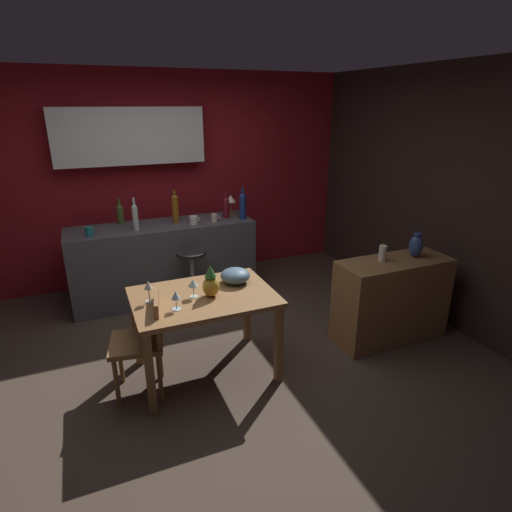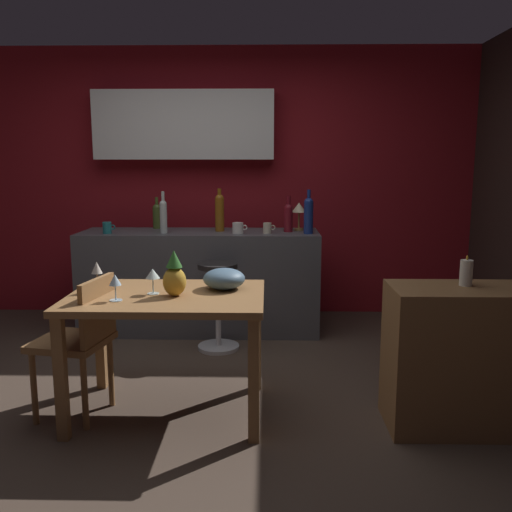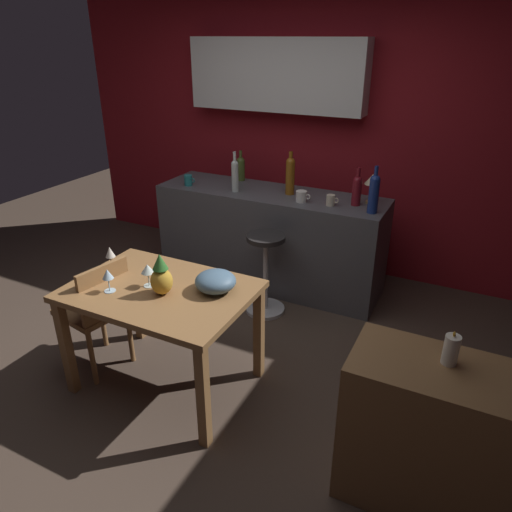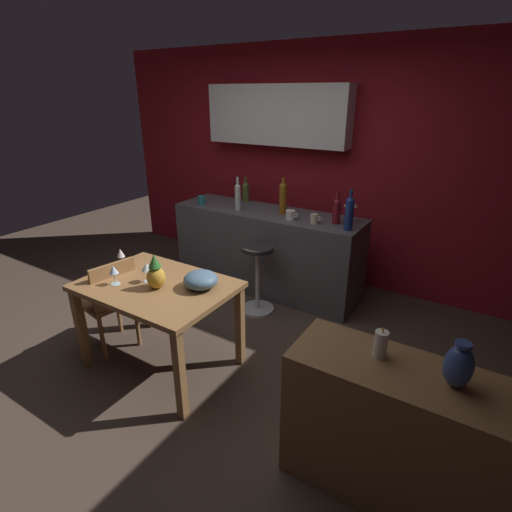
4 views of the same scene
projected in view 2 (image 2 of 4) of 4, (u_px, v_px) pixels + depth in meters
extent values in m
plane|color=#47382D|center=(192.00, 395.00, 3.59)|extent=(9.00, 9.00, 0.00)
cube|color=maroon|center=(218.00, 183.00, 5.44)|extent=(5.20, 0.10, 2.60)
cube|color=white|center=(185.00, 126.00, 5.24)|extent=(1.70, 0.32, 0.64)
cube|color=olive|center=(167.00, 297.00, 3.23)|extent=(1.14, 0.81, 0.04)
cube|color=olive|center=(100.00, 338.00, 3.65)|extent=(0.06, 0.06, 0.70)
cube|color=olive|center=(256.00, 339.00, 3.63)|extent=(0.06, 0.06, 0.70)
cube|color=olive|center=(61.00, 379.00, 2.96)|extent=(0.06, 0.06, 0.70)
cube|color=olive|center=(254.00, 381.00, 2.93)|extent=(0.06, 0.06, 0.70)
cube|color=#4C4C51|center=(200.00, 281.00, 4.92)|extent=(2.10, 0.60, 0.90)
cube|color=olive|center=(486.00, 358.00, 3.10)|extent=(1.10, 0.44, 0.82)
cube|color=olive|center=(72.00, 342.00, 3.24)|extent=(0.47, 0.47, 0.04)
cube|color=olive|center=(98.00, 312.00, 3.17)|extent=(0.10, 0.38, 0.39)
cylinder|color=olive|center=(34.00, 388.00, 3.16)|extent=(0.04, 0.04, 0.44)
cylinder|color=olive|center=(64.00, 368.00, 3.46)|extent=(0.04, 0.04, 0.44)
cylinder|color=olive|center=(85.00, 393.00, 3.09)|extent=(0.04, 0.04, 0.44)
cylinder|color=olive|center=(111.00, 372.00, 3.40)|extent=(0.04, 0.04, 0.44)
cylinder|color=#262323|center=(218.00, 266.00, 4.36)|extent=(0.32, 0.32, 0.04)
cylinder|color=silver|center=(218.00, 308.00, 4.42)|extent=(0.04, 0.04, 0.67)
cylinder|color=silver|center=(219.00, 347.00, 4.47)|extent=(0.34, 0.34, 0.03)
cylinder|color=silver|center=(116.00, 300.00, 3.07)|extent=(0.07, 0.07, 0.00)
cylinder|color=silver|center=(116.00, 293.00, 3.06)|extent=(0.01, 0.01, 0.09)
cone|color=silver|center=(115.00, 280.00, 3.05)|extent=(0.07, 0.07, 0.06)
cylinder|color=silver|center=(98.00, 291.00, 3.28)|extent=(0.07, 0.07, 0.00)
cylinder|color=silver|center=(97.00, 282.00, 3.27)|extent=(0.01, 0.01, 0.11)
cone|color=silver|center=(97.00, 268.00, 3.25)|extent=(0.07, 0.07, 0.07)
cylinder|color=silver|center=(153.00, 294.00, 3.23)|extent=(0.07, 0.07, 0.00)
cylinder|color=silver|center=(153.00, 286.00, 3.22)|extent=(0.01, 0.01, 0.09)
cone|color=silver|center=(153.00, 273.00, 3.20)|extent=(0.08, 0.08, 0.06)
ellipsoid|color=gold|center=(175.00, 282.00, 3.17)|extent=(0.14, 0.14, 0.17)
cone|color=#2D6B28|center=(174.00, 259.00, 3.15)|extent=(0.09, 0.09, 0.10)
ellipsoid|color=slate|center=(224.00, 279.00, 3.34)|extent=(0.26, 0.26, 0.13)
cylinder|color=maroon|center=(288.00, 220.00, 4.80)|extent=(0.08, 0.08, 0.21)
sphere|color=maroon|center=(288.00, 208.00, 4.78)|extent=(0.08, 0.08, 0.08)
cylinder|color=maroon|center=(289.00, 201.00, 4.77)|extent=(0.04, 0.04, 0.09)
cylinder|color=navy|center=(309.00, 218.00, 4.67)|extent=(0.08, 0.08, 0.27)
sphere|color=navy|center=(309.00, 202.00, 4.65)|extent=(0.08, 0.08, 0.08)
cylinder|color=navy|center=(309.00, 195.00, 4.63)|extent=(0.03, 0.03, 0.09)
cylinder|color=silver|center=(164.00, 219.00, 4.71)|extent=(0.06, 0.06, 0.25)
sphere|color=silver|center=(163.00, 204.00, 4.68)|extent=(0.06, 0.06, 0.06)
cylinder|color=silver|center=(163.00, 197.00, 4.67)|extent=(0.03, 0.03, 0.09)
cylinder|color=#475623|center=(157.00, 218.00, 5.05)|extent=(0.08, 0.08, 0.19)
sphere|color=#475623|center=(157.00, 208.00, 5.04)|extent=(0.08, 0.08, 0.08)
cylinder|color=#475623|center=(157.00, 201.00, 5.03)|extent=(0.03, 0.03, 0.08)
cylinder|color=#8C5114|center=(220.00, 215.00, 4.84)|extent=(0.08, 0.08, 0.29)
sphere|color=#8C5114|center=(219.00, 199.00, 4.81)|extent=(0.08, 0.08, 0.08)
cylinder|color=#8C5114|center=(219.00, 192.00, 4.80)|extent=(0.03, 0.03, 0.07)
cylinder|color=teal|center=(107.00, 228.00, 4.70)|extent=(0.07, 0.07, 0.10)
torus|color=teal|center=(113.00, 227.00, 4.69)|extent=(0.05, 0.01, 0.05)
cylinder|color=beige|center=(267.00, 228.00, 4.71)|extent=(0.07, 0.07, 0.09)
torus|color=beige|center=(273.00, 228.00, 4.71)|extent=(0.05, 0.01, 0.05)
cylinder|color=white|center=(238.00, 228.00, 4.70)|extent=(0.09, 0.09, 0.09)
torus|color=white|center=(245.00, 228.00, 4.70)|extent=(0.05, 0.01, 0.05)
cylinder|color=#A58447|center=(299.00, 229.00, 4.91)|extent=(0.08, 0.08, 0.02)
cylinder|color=#A58447|center=(299.00, 220.00, 4.90)|extent=(0.02, 0.02, 0.14)
cone|color=beige|center=(299.00, 207.00, 4.88)|extent=(0.13, 0.13, 0.09)
cylinder|color=white|center=(466.00, 273.00, 3.07)|extent=(0.07, 0.07, 0.15)
ellipsoid|color=yellow|center=(467.00, 258.00, 3.06)|extent=(0.01, 0.01, 0.03)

